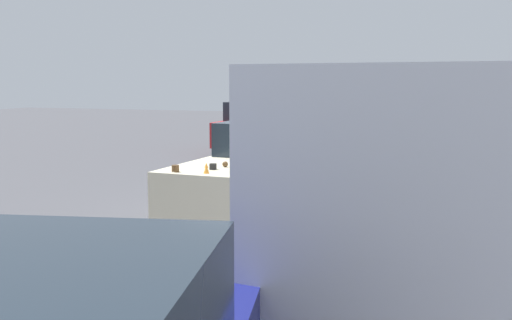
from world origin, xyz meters
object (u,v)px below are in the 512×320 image
at_px(parked_van_far_right, 467,183).
at_px(parked_sedan_behind_right, 265,126).
at_px(art_car_decorated, 276,169).
at_px(parked_van_far_left, 404,114).

bearing_deg(parked_van_far_right, parked_sedan_behind_right, -146.23).
bearing_deg(art_car_decorated, parked_sedan_behind_right, -157.49).
relative_size(parked_van_far_right, parked_sedan_behind_right, 1.16).
xyz_separation_m(parked_van_far_left, parked_sedan_behind_right, (0.52, 4.16, -0.48)).
distance_m(parked_van_far_right, parked_sedan_behind_right, 13.29).
relative_size(art_car_decorated, parked_sedan_behind_right, 1.04).
xyz_separation_m(parked_van_far_right, parked_van_far_left, (11.33, 1.84, -0.02)).
height_order(art_car_decorated, parked_van_far_right, parked_van_far_right).
relative_size(parked_van_far_left, parked_sedan_behind_right, 1.23).
bearing_deg(parked_sedan_behind_right, parked_van_far_left, -97.59).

